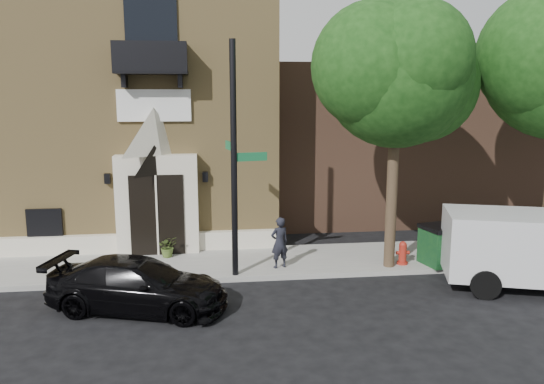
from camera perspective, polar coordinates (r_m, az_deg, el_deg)
The scene contains 11 objects.
ground at distance 15.26m, azimuth -9.08°, elevation -9.78°, with size 120.00×120.00×0.00m, color black.
sidewalk at distance 16.65m, azimuth -5.44°, elevation -7.68°, with size 42.00×3.00×0.15m, color gray.
church at distance 22.57m, azimuth -16.40°, elevation 8.51°, with size 12.20×11.01×9.30m.
neighbour_building at distance 26.01m, azimuth 19.04°, elevation 5.41°, with size 18.00×8.00×6.40m, color brown.
street_tree_left at distance 15.63m, azimuth 13.51°, elevation 12.45°, with size 4.97×4.38×7.77m.
black_sedan at distance 13.61m, azimuth -14.21°, elevation -9.66°, with size 1.80×4.43×1.29m, color black.
street_sign at distance 14.71m, azimuth -4.06°, elevation 3.40°, with size 1.14×1.03×6.55m.
fire_hydrant at distance 16.68m, azimuth 13.87°, elevation -6.38°, with size 0.41×0.33×0.72m.
dumpster at distance 17.17m, azimuth 18.75°, elevation -5.26°, with size 2.02×1.42×1.20m.
planter at distance 17.22m, azimuth -11.13°, elevation -5.77°, with size 0.61×0.53×0.68m, color #4A6128.
pedestrian_near at distance 15.77m, azimuth 0.81°, elevation -5.46°, with size 0.56×0.37×1.54m, color black.
Camera 1 is at (0.65, -14.31, 5.27)m, focal length 35.00 mm.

